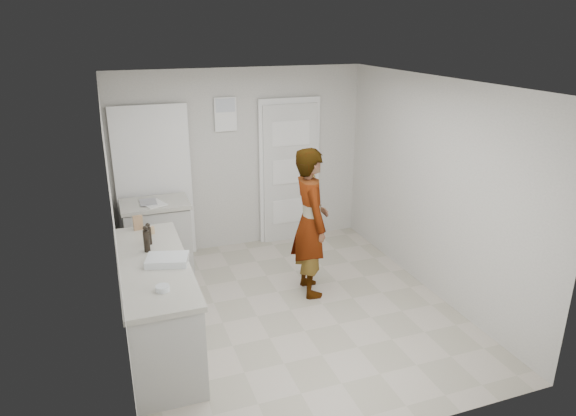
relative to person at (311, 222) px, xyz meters
name	(u,v)px	position (x,y,z in m)	size (l,w,h in m)	color
ground	(290,310)	(-0.37, -0.35, -0.88)	(4.00, 4.00, 0.00)	#A8A28D
room_shell	(230,178)	(-0.55, 1.60, 0.15)	(4.00, 4.00, 4.00)	#B3B1A9
main_counter	(157,308)	(-1.82, -0.55, -0.45)	(0.64, 1.96, 0.93)	#B2B2AE
side_counter	(158,239)	(-1.62, 1.20, -0.45)	(0.84, 0.61, 0.93)	#B2B2AE
person	(311,222)	(0.00, 0.00, 0.00)	(0.64, 0.42, 1.76)	silver
cake_mix_box	(138,223)	(-1.88, 0.33, 0.13)	(0.10, 0.04, 0.16)	#A37851
spice_jar	(152,230)	(-1.75, 0.16, 0.09)	(0.05, 0.05, 0.08)	tan
oil_cruet_a	(149,234)	(-1.81, -0.11, 0.15)	(0.06, 0.06, 0.23)	black
oil_cruet_b	(146,239)	(-1.85, -0.29, 0.18)	(0.06, 0.06, 0.27)	black
baking_dish	(167,260)	(-1.70, -0.62, 0.08)	(0.44, 0.36, 0.07)	silver
egg_bowl	(163,288)	(-1.80, -1.14, 0.07)	(0.12, 0.12, 0.05)	silver
papers	(154,204)	(-1.64, 1.14, 0.05)	(0.24, 0.30, 0.01)	white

